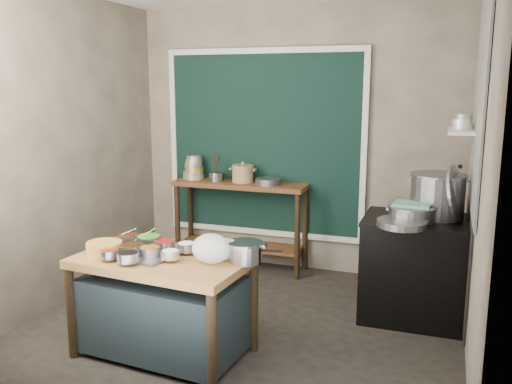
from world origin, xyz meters
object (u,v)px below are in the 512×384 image
(stove_block, at_px, (417,270))
(steamer, at_px, (412,213))
(stock_pot, at_px, (437,196))
(back_counter, at_px, (240,225))
(yellow_basin, at_px, (104,249))
(prep_table, at_px, (163,306))
(condiment_tray, at_px, (142,254))
(utensil_cup, at_px, (216,177))
(ceramic_crock, at_px, (243,175))
(saucepan, at_px, (245,252))

(stove_block, bearing_deg, steamer, -119.15)
(stock_pot, height_order, steamer, stock_pot)
(back_counter, relative_size, yellow_basin, 5.59)
(steamer, bearing_deg, prep_table, -144.45)
(condiment_tray, relative_size, yellow_basin, 1.91)
(steamer, bearing_deg, stock_pot, 48.75)
(back_counter, height_order, condiment_tray, back_counter)
(utensil_cup, height_order, stock_pot, stock_pot)
(ceramic_crock, height_order, steamer, ceramic_crock)
(back_counter, height_order, ceramic_crock, ceramic_crock)
(utensil_cup, xyz_separation_m, stock_pot, (2.29, -0.61, 0.07))
(saucepan, height_order, utensil_cup, utensil_cup)
(yellow_basin, distance_m, utensil_cup, 2.11)
(utensil_cup, bearing_deg, saucepan, -61.03)
(stove_block, bearing_deg, stock_pot, 38.65)
(yellow_basin, xyz_separation_m, steamer, (2.08, 1.27, 0.14))
(yellow_basin, relative_size, stock_pot, 0.55)
(back_counter, relative_size, condiment_tray, 2.92)
(prep_table, distance_m, stove_block, 2.16)
(condiment_tray, bearing_deg, prep_table, -0.35)
(prep_table, bearing_deg, back_counter, 99.79)
(back_counter, relative_size, stove_block, 1.61)
(stove_block, relative_size, yellow_basin, 3.47)
(back_counter, xyz_separation_m, ceramic_crock, (0.02, 0.02, 0.56))
(condiment_tray, distance_m, stock_pot, 2.46)
(stove_block, height_order, utensil_cup, utensil_cup)
(back_counter, bearing_deg, stove_block, -21.02)
(back_counter, bearing_deg, prep_table, -85.01)
(condiment_tray, xyz_separation_m, stock_pot, (2.01, 1.40, 0.30))
(stock_pot, bearing_deg, back_counter, 162.65)
(yellow_basin, height_order, steamer, steamer)
(saucepan, relative_size, ceramic_crock, 1.07)
(utensil_cup, distance_m, steamer, 2.26)
(prep_table, xyz_separation_m, steamer, (1.66, 1.19, 0.57))
(yellow_basin, bearing_deg, stock_pot, 33.25)
(utensil_cup, bearing_deg, yellow_basin, -89.35)
(steamer, bearing_deg, back_counter, 155.30)
(steamer, bearing_deg, stove_block, 60.85)
(prep_table, relative_size, stock_pot, 2.64)
(saucepan, bearing_deg, prep_table, -179.86)
(steamer, bearing_deg, saucepan, -134.74)
(stove_block, relative_size, steamer, 2.28)
(condiment_tray, height_order, yellow_basin, yellow_basin)
(prep_table, bearing_deg, stove_block, 41.84)
(utensil_cup, xyz_separation_m, ceramic_crock, (0.29, 0.04, 0.04))
(saucepan, xyz_separation_m, stock_pot, (1.24, 1.28, 0.24))
(prep_table, bearing_deg, saucepan, 15.89)
(condiment_tray, xyz_separation_m, yellow_basin, (-0.26, -0.09, 0.04))
(yellow_basin, distance_m, ceramic_crock, 2.17)
(stove_block, bearing_deg, condiment_tray, -145.42)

